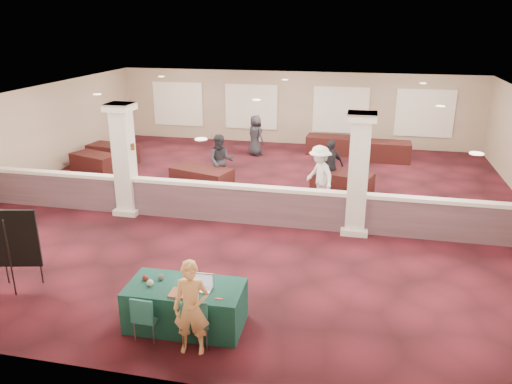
% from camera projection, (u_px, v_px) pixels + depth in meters
% --- Properties ---
extents(ground, '(16.00, 16.00, 0.00)m').
position_uv_depth(ground, '(257.00, 204.00, 15.30)').
color(ground, '#4E131E').
rests_on(ground, ground).
extents(wall_back, '(16.00, 0.04, 3.20)m').
position_uv_depth(wall_back, '(295.00, 108.00, 22.14)').
color(wall_back, gray).
rests_on(wall_back, ground).
extents(wall_front, '(16.00, 0.04, 3.20)m').
position_uv_depth(wall_front, '(141.00, 289.00, 7.39)').
color(wall_front, gray).
rests_on(wall_front, ground).
extents(wall_left, '(0.04, 16.00, 3.20)m').
position_uv_depth(wall_left, '(19.00, 140.00, 16.40)').
color(wall_left, gray).
rests_on(wall_left, ground).
extents(ceiling, '(16.00, 16.00, 0.02)m').
position_uv_depth(ceiling, '(257.00, 99.00, 14.24)').
color(ceiling, silver).
rests_on(ceiling, wall_back).
extents(partition_wall, '(15.60, 0.28, 1.10)m').
position_uv_depth(partition_wall, '(245.00, 203.00, 13.73)').
color(partition_wall, '#52373F').
rests_on(partition_wall, ground).
extents(column_left, '(0.72, 0.72, 3.20)m').
position_uv_depth(column_left, '(124.00, 159.00, 14.09)').
color(column_left, silver).
rests_on(column_left, ground).
extents(column_right, '(0.72, 0.72, 3.20)m').
position_uv_depth(column_right, '(358.00, 173.00, 12.76)').
color(column_right, silver).
rests_on(column_right, ground).
extents(sconce_left, '(0.12, 0.12, 0.18)m').
position_uv_depth(sconce_left, '(114.00, 146.00, 14.02)').
color(sconce_left, brown).
rests_on(sconce_left, column_left).
extents(sconce_right, '(0.12, 0.12, 0.18)m').
position_uv_depth(sconce_right, '(132.00, 147.00, 13.91)').
color(sconce_right, brown).
rests_on(sconce_right, column_left).
extents(near_table, '(2.14, 1.11, 0.81)m').
position_uv_depth(near_table, '(186.00, 306.00, 9.15)').
color(near_table, '#113E37').
rests_on(near_table, ground).
extents(conf_chair_main, '(0.59, 0.59, 0.95)m').
position_uv_depth(conf_chair_main, '(195.00, 319.00, 8.48)').
color(conf_chair_main, '#21625D').
rests_on(conf_chair_main, ground).
extents(conf_chair_side, '(0.44, 0.45, 0.87)m').
position_uv_depth(conf_chair_side, '(145.00, 315.00, 8.69)').
color(conf_chair_side, '#21625D').
rests_on(conf_chair_side, ground).
extents(easel_board, '(1.03, 0.60, 1.78)m').
position_uv_depth(easel_board, '(13.00, 239.00, 10.16)').
color(easel_board, black).
rests_on(easel_board, ground).
extents(woman, '(0.66, 0.48, 1.69)m').
position_uv_depth(woman, '(191.00, 308.00, 8.28)').
color(woman, '#FEB46E').
rests_on(woman, ground).
extents(far_table_front_left, '(1.93, 1.38, 0.71)m').
position_uv_depth(far_table_front_left, '(95.00, 163.00, 18.29)').
color(far_table_front_left, black).
rests_on(far_table_front_left, ground).
extents(far_table_front_center, '(2.15, 1.51, 0.79)m').
position_uv_depth(far_table_front_center, '(202.00, 180.00, 16.28)').
color(far_table_front_center, black).
rests_on(far_table_front_center, ground).
extents(far_table_front_right, '(2.06, 1.44, 0.76)m').
position_uv_depth(far_table_front_right, '(342.00, 183.00, 15.98)').
color(far_table_front_right, black).
rests_on(far_table_front_right, ground).
extents(far_table_back_left, '(1.97, 1.19, 0.75)m').
position_uv_depth(far_table_back_left, '(113.00, 154.00, 19.44)').
color(far_table_back_left, black).
rests_on(far_table_back_left, ground).
extents(far_table_back_center, '(1.89, 0.99, 0.75)m').
position_uv_depth(far_table_back_center, '(329.00, 145.00, 20.82)').
color(far_table_back_center, black).
rests_on(far_table_back_center, ground).
extents(far_table_back_right, '(1.93, 0.98, 0.78)m').
position_uv_depth(far_table_back_right, '(385.00, 151.00, 19.78)').
color(far_table_back_right, black).
rests_on(far_table_back_right, ground).
extents(attendee_a, '(0.97, 0.71, 1.80)m').
position_uv_depth(attendee_a, '(221.00, 161.00, 16.51)').
color(attendee_a, black).
rests_on(attendee_a, ground).
extents(attendee_b, '(1.17, 1.26, 1.84)m').
position_uv_depth(attendee_b, '(320.00, 176.00, 14.96)').
color(attendee_b, white).
rests_on(attendee_b, ground).
extents(attendee_c, '(1.12, 1.02, 1.76)m').
position_uv_depth(attendee_c, '(329.00, 167.00, 16.02)').
color(attendee_c, black).
rests_on(attendee_c, ground).
extents(attendee_d, '(0.92, 0.85, 1.66)m').
position_uv_depth(attendee_d, '(255.00, 135.00, 20.46)').
color(attendee_d, black).
rests_on(attendee_d, ground).
extents(laptop_base, '(0.37, 0.27, 0.02)m').
position_uv_depth(laptop_base, '(202.00, 289.00, 8.90)').
color(laptop_base, silver).
rests_on(laptop_base, near_table).
extents(laptop_screen, '(0.37, 0.02, 0.25)m').
position_uv_depth(laptop_screen, '(203.00, 279.00, 8.98)').
color(laptop_screen, silver).
rests_on(laptop_screen, near_table).
extents(screen_glow, '(0.33, 0.01, 0.21)m').
position_uv_depth(screen_glow, '(203.00, 280.00, 8.97)').
color(screen_glow, '#B1BBD4').
rests_on(screen_glow, near_table).
extents(knitting, '(0.45, 0.34, 0.03)m').
position_uv_depth(knitting, '(183.00, 294.00, 8.74)').
color(knitting, '#D05321').
rests_on(knitting, near_table).
extents(yarn_cream, '(0.12, 0.12, 0.12)m').
position_uv_depth(yarn_cream, '(150.00, 283.00, 9.00)').
color(yarn_cream, '#ECE3C2').
rests_on(yarn_cream, near_table).
extents(yarn_red, '(0.11, 0.11, 0.11)m').
position_uv_depth(yarn_red, '(145.00, 278.00, 9.19)').
color(yarn_red, maroon).
rests_on(yarn_red, near_table).
extents(yarn_grey, '(0.12, 0.12, 0.12)m').
position_uv_depth(yarn_grey, '(161.00, 277.00, 9.21)').
color(yarn_grey, '#49494E').
rests_on(yarn_grey, near_table).
extents(scissors, '(0.13, 0.04, 0.01)m').
position_uv_depth(scissors, '(219.00, 299.00, 8.59)').
color(scissors, red).
rests_on(scissors, near_table).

